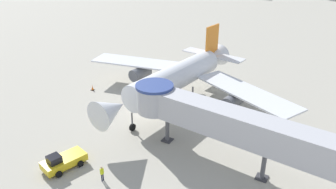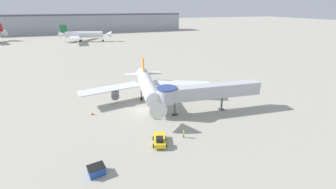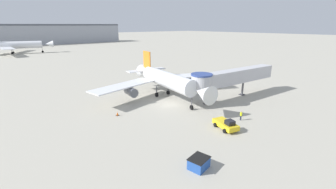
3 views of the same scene
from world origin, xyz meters
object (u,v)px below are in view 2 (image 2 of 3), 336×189
at_px(service_container_blue, 96,170).
at_px(traffic_cone_starboard_wing, 199,97).
at_px(jet_bridge, 203,92).
at_px(pushback_tug_yellow, 160,140).
at_px(traffic_cone_port_wing, 92,113).
at_px(background_jet_green_tail, 83,34).
at_px(ground_crew_marshaller, 184,133).
at_px(main_airplane, 148,87).

distance_m(service_container_blue, traffic_cone_starboard_wing, 32.81).
distance_m(jet_bridge, traffic_cone_starboard_wing, 8.87).
relative_size(pushback_tug_yellow, traffic_cone_port_wing, 5.53).
xyz_separation_m(jet_bridge, background_jet_green_tail, (-23.42, 121.08, -0.03)).
distance_m(pushback_tug_yellow, service_container_blue, 11.20).
height_order(traffic_cone_starboard_wing, ground_crew_marshaller, ground_crew_marshaller).
height_order(ground_crew_marshaller, background_jet_green_tail, background_jet_green_tail).
relative_size(jet_bridge, service_container_blue, 8.98).
relative_size(main_airplane, traffic_cone_starboard_wing, 42.87).
bearing_deg(main_airplane, background_jet_green_tail, 104.00).
xyz_separation_m(traffic_cone_port_wing, traffic_cone_starboard_wing, (25.83, 0.49, -0.03)).
relative_size(jet_bridge, pushback_tug_yellow, 5.10).
xyz_separation_m(main_airplane, jet_bridge, (9.80, -9.30, 0.80)).
bearing_deg(pushback_tug_yellow, service_container_blue, -143.33).
bearing_deg(pushback_tug_yellow, main_airplane, 96.29).
bearing_deg(ground_crew_marshaller, jet_bridge, 147.34).
bearing_deg(traffic_cone_port_wing, background_jet_green_tail, 90.27).
relative_size(pushback_tug_yellow, service_container_blue, 1.76).
bearing_deg(traffic_cone_starboard_wing, traffic_cone_port_wing, -178.90).
bearing_deg(service_container_blue, background_jet_green_tail, 90.13).
height_order(pushback_tug_yellow, ground_crew_marshaller, pushback_tug_yellow).
bearing_deg(traffic_cone_starboard_wing, pushback_tug_yellow, -134.60).
relative_size(service_container_blue, background_jet_green_tail, 0.07).
bearing_deg(service_container_blue, jet_bridge, 28.91).
relative_size(main_airplane, jet_bridge, 1.40).
distance_m(main_airplane, traffic_cone_port_wing, 13.80).
height_order(jet_bridge, traffic_cone_port_wing, jet_bridge).
bearing_deg(ground_crew_marshaller, main_airplane, -162.81).
bearing_deg(jet_bridge, service_container_blue, -145.78).
relative_size(pushback_tug_yellow, traffic_cone_starboard_wing, 6.02).
bearing_deg(service_container_blue, traffic_cone_starboard_wing, 37.38).
relative_size(service_container_blue, ground_crew_marshaller, 1.60).
bearing_deg(ground_crew_marshaller, traffic_cone_starboard_wing, 156.05).
distance_m(main_airplane, service_container_blue, 25.98).
relative_size(traffic_cone_starboard_wing, background_jet_green_tail, 0.02).
bearing_deg(ground_crew_marshaller, service_container_blue, -61.88).
bearing_deg(service_container_blue, pushback_tug_yellow, 21.28).
bearing_deg(jet_bridge, pushback_tug_yellow, -140.23).
distance_m(main_airplane, background_jet_green_tail, 112.62).
xyz_separation_m(main_airplane, pushback_tug_yellow, (-2.88, -18.00, -3.13)).
bearing_deg(service_container_blue, main_airplane, 58.88).
height_order(traffic_cone_port_wing, traffic_cone_starboard_wing, traffic_cone_port_wing).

